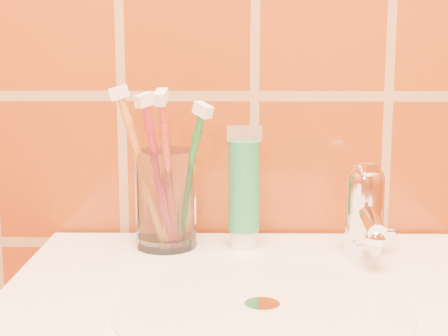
{
  "coord_description": "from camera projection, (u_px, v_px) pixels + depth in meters",
  "views": [
    {
      "loc": [
        -0.03,
        0.26,
        1.11
      ],
      "look_at": [
        -0.04,
        1.08,
        0.96
      ],
      "focal_mm": 55.0,
      "sensor_mm": 36.0,
      "label": 1
    }
  ],
  "objects": [
    {
      "name": "toothbrush_1",
      "position": [
        144.0,
        171.0,
        0.86
      ],
      "size": [
        0.11,
        0.1,
        0.22
      ],
      "primitive_type": null,
      "rotation": [
        0.28,
        0.0,
        -1.38
      ],
      "color": "orange",
      "rests_on": "glass_tumbler"
    },
    {
      "name": "toothbrush_2",
      "position": [
        168.0,
        174.0,
        0.85
      ],
      "size": [
        0.05,
        0.15,
        0.23
      ],
      "primitive_type": null,
      "rotation": [
        0.31,
        0.0,
        -0.13
      ],
      "color": "#A93524",
      "rests_on": "glass_tumbler"
    },
    {
      "name": "toothbrush_3",
      "position": [
        159.0,
        175.0,
        0.86
      ],
      "size": [
        0.1,
        0.1,
        0.22
      ],
      "primitive_type": null,
      "rotation": [
        0.21,
        0.0,
        -0.76
      ],
      "color": "#A92437",
      "rests_on": "glass_tumbler"
    },
    {
      "name": "toothbrush_0",
      "position": [
        187.0,
        178.0,
        0.87
      ],
      "size": [
        0.13,
        0.13,
        0.21
      ],
      "primitive_type": null,
      "rotation": [
        0.32,
        0.0,
        0.85
      ],
      "color": "#1C6927",
      "rests_on": "glass_tumbler"
    },
    {
      "name": "faucet",
      "position": [
        365.0,
        206.0,
        0.85
      ],
      "size": [
        0.05,
        0.11,
        0.12
      ],
      "color": "white",
      "rests_on": "pedestal_sink"
    },
    {
      "name": "toothpaste_tube",
      "position": [
        244.0,
        192.0,
        0.88
      ],
      "size": [
        0.04,
        0.04,
        0.16
      ],
      "rotation": [
        0.0,
        0.0,
        0.12
      ],
      "color": "white",
      "rests_on": "pedestal_sink"
    },
    {
      "name": "glass_tumbler",
      "position": [
        166.0,
        199.0,
        0.89
      ],
      "size": [
        0.1,
        0.1,
        0.13
      ],
      "primitive_type": "cylinder",
      "rotation": [
        0.0,
        0.0,
        -0.39
      ],
      "color": "white",
      "rests_on": "pedestal_sink"
    }
  ]
}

